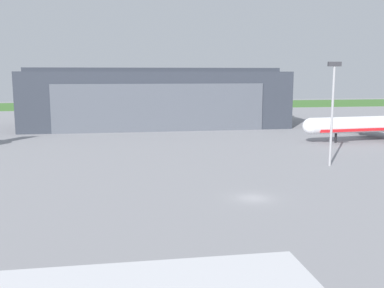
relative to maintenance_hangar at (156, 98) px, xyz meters
The scene contains 4 objects.
ground_plane 86.39m from the maintenance_hangar, 86.02° to the right, with size 440.00×440.00×0.00m, color gray.
grass_field_strip 93.37m from the maintenance_hangar, 86.32° to the left, with size 440.00×56.00×0.08m, color #3E6E2E.
maintenance_hangar is the anchor object (origin of this frame).
apron_light_mast 72.49m from the maintenance_hangar, 69.12° to the right, with size 2.40×0.50×18.50m.
Camera 1 is at (-17.28, -55.26, 16.50)m, focal length 41.46 mm.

